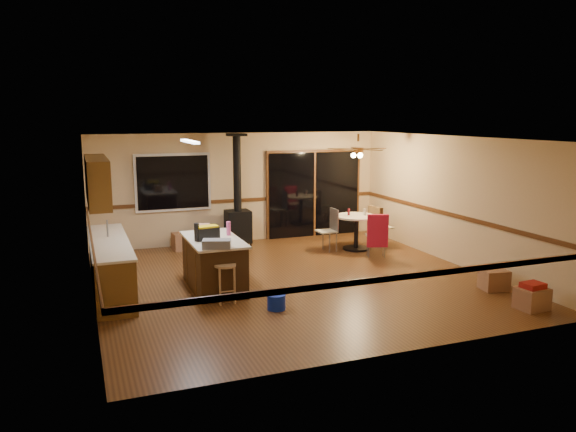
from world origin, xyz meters
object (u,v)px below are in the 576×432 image
box_corner_a (532,299)px  box_corner_b (494,280)px  kitchen_island (214,263)px  bar_stool (225,283)px  toolbox_grey (217,244)px  blue_bucket (276,302)px  chair_near (377,231)px  toolbox_black (207,234)px  box_under_window (184,241)px  chair_right (376,222)px  chair_left (331,225)px  dining_table (356,226)px  wood_stove (238,215)px

box_corner_a → box_corner_b: size_ratio=1.04×
kitchen_island → bar_stool: kitchen_island is taller
toolbox_grey → bar_stool: 0.66m
bar_stool → blue_bucket: size_ratio=2.24×
box_corner_a → toolbox_grey: bearing=155.1°
toolbox_grey → box_corner_b: (4.67, -1.07, -0.79)m
chair_near → toolbox_black: bearing=-166.5°
blue_bucket → box_corner_b: bearing=-5.6°
box_under_window → chair_right: bearing=-17.7°
toolbox_black → box_corner_a: 5.36m
toolbox_grey → chair_left: bearing=38.5°
kitchen_island → bar_stool: bearing=-90.2°
bar_stool → box_corner_a: (4.41, -2.02, -0.15)m
kitchen_island → chair_near: bearing=13.0°
chair_near → box_under_window: chair_near is taller
box_corner_b → chair_right: bearing=95.4°
box_corner_b → box_corner_a: bearing=-98.3°
bar_stool → chair_right: 4.95m
dining_table → box_corner_b: (0.86, -3.52, -0.36)m
chair_left → box_under_window: chair_left is taller
chair_left → chair_right: size_ratio=0.74×
box_corner_a → toolbox_black: bearing=148.6°
chair_near → chair_right: (0.48, 0.90, 0.00)m
blue_bucket → dining_table: (3.04, 3.14, 0.41)m
chair_near → kitchen_island: bearing=-167.0°
box_under_window → box_corner_a: bearing=-53.5°
bar_stool → chair_right: bearing=31.2°
wood_stove → chair_right: size_ratio=3.60×
chair_right → box_corner_b: 3.59m
kitchen_island → blue_bucket: kitchen_island is taller
box_under_window → blue_bucket: bearing=-82.1°
toolbox_grey → dining_table: 4.56m
bar_stool → wood_stove: bearing=71.3°
box_under_window → box_corner_b: bearing=-47.2°
toolbox_black → bar_stool: size_ratio=0.60×
chair_right → chair_near: bearing=-118.0°
chair_near → box_corner_a: chair_near is taller
toolbox_grey → blue_bucket: bearing=-41.4°
wood_stove → toolbox_grey: 4.03m
bar_stool → toolbox_grey: bearing=145.7°
blue_bucket → chair_left: bearing=52.9°
chair_right → box_under_window: (-4.19, 1.34, -0.40)m
toolbox_black → chair_left: (3.22, 1.90, -0.42)m
chair_left → toolbox_grey: bearing=-141.5°
kitchen_island → toolbox_black: size_ratio=4.35×
toolbox_grey → box_corner_a: size_ratio=1.00×
box_corner_a → box_corner_b: (0.15, 1.03, 0.00)m
kitchen_island → toolbox_black: (-0.12, -0.06, 0.55)m
chair_near → box_corner_b: (0.82, -2.65, -0.42)m
blue_bucket → chair_left: (2.45, 3.24, 0.47)m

